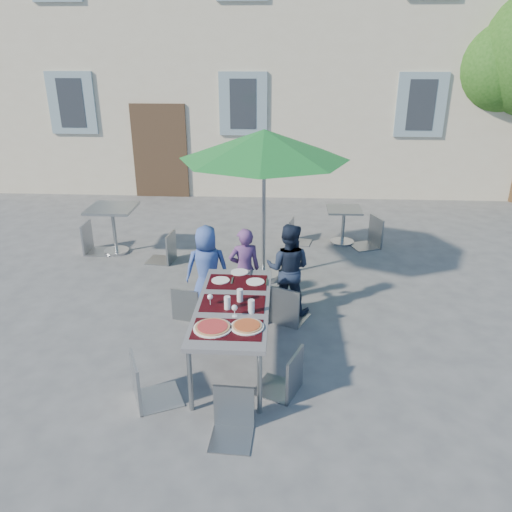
# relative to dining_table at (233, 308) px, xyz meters

# --- Properties ---
(ground) EXTENTS (90.00, 90.00, 0.00)m
(ground) POSITION_rel_dining_table_xyz_m (-0.44, -0.53, -0.70)
(ground) COLOR #4B4B4D
(ground) RESTS_ON ground
(dining_table) EXTENTS (0.80, 1.85, 0.76)m
(dining_table) POSITION_rel_dining_table_xyz_m (0.00, 0.00, 0.00)
(dining_table) COLOR #4A494F
(dining_table) RESTS_ON ground
(pizza_near_left) EXTENTS (0.39, 0.39, 0.03)m
(pizza_near_left) POSITION_rel_dining_table_xyz_m (-0.15, -0.55, 0.07)
(pizza_near_left) COLOR white
(pizza_near_left) RESTS_ON dining_table
(pizza_near_right) EXTENTS (0.34, 0.34, 0.03)m
(pizza_near_right) POSITION_rel_dining_table_xyz_m (0.19, -0.50, 0.07)
(pizza_near_right) COLOR white
(pizza_near_right) RESTS_ON dining_table
(glassware) EXTENTS (0.53, 0.40, 0.15)m
(glassware) POSITION_rel_dining_table_xyz_m (0.04, -0.10, 0.13)
(glassware) COLOR silver
(glassware) RESTS_ON dining_table
(place_settings) EXTENTS (0.68, 0.49, 0.01)m
(place_settings) POSITION_rel_dining_table_xyz_m (0.01, 0.65, 0.06)
(place_settings) COLOR white
(place_settings) RESTS_ON dining_table
(child_0) EXTENTS (0.65, 0.48, 1.20)m
(child_0) POSITION_rel_dining_table_xyz_m (-0.48, 1.28, -0.10)
(child_0) COLOR #38529C
(child_0) RESTS_ON ground
(child_1) EXTENTS (0.49, 0.38, 1.18)m
(child_1) POSITION_rel_dining_table_xyz_m (0.03, 1.29, -0.11)
(child_1) COLOR #5A356D
(child_1) RESTS_ON ground
(child_2) EXTENTS (0.67, 0.47, 1.26)m
(child_2) POSITION_rel_dining_table_xyz_m (0.61, 1.26, -0.06)
(child_2) COLOR #192237
(child_2) RESTS_ON ground
(chair_0) EXTENTS (0.46, 0.46, 0.86)m
(chair_0) POSITION_rel_dining_table_xyz_m (-0.71, 0.98, -0.20)
(chair_0) COLOR gray
(chair_0) RESTS_ON ground
(chair_1) EXTENTS (0.53, 0.53, 0.95)m
(chair_1) POSITION_rel_dining_table_xyz_m (-0.07, 0.93, -0.14)
(chair_1) COLOR gray
(chair_1) RESTS_ON ground
(chair_2) EXTENTS (0.59, 0.60, 1.01)m
(chair_2) POSITION_rel_dining_table_xyz_m (0.60, 0.94, -0.10)
(chair_2) COLOR gray
(chair_2) RESTS_ON ground
(chair_3) EXTENTS (0.59, 0.59, 1.00)m
(chair_3) POSITION_rel_dining_table_xyz_m (-0.81, -0.76, -0.11)
(chair_3) COLOR #91989D
(chair_3) RESTS_ON ground
(chair_4) EXTENTS (0.55, 0.55, 0.95)m
(chair_4) POSITION_rel_dining_table_xyz_m (0.60, -0.53, -0.14)
(chair_4) COLOR gray
(chair_4) RESTS_ON ground
(chair_5) EXTENTS (0.40, 0.41, 0.87)m
(chair_5) POSITION_rel_dining_table_xyz_m (0.10, -1.17, -0.19)
(chair_5) COLOR gray
(chair_5) RESTS_ON ground
(patio_umbrella) EXTENTS (2.47, 2.47, 2.31)m
(patio_umbrella) POSITION_rel_dining_table_xyz_m (0.24, 2.29, 1.38)
(patio_umbrella) COLOR #B1B2B9
(patio_umbrella) RESTS_ON ground
(cafe_table_0) EXTENTS (0.78, 0.78, 0.84)m
(cafe_table_0) POSITION_rel_dining_table_xyz_m (-2.42, 3.24, -0.09)
(cafe_table_0) COLOR #B1B2B9
(cafe_table_0) RESTS_ON ground
(bg_chair_l_0) EXTENTS (0.46, 0.45, 1.02)m
(bg_chair_l_0) POSITION_rel_dining_table_xyz_m (-2.82, 3.23, -0.09)
(bg_chair_l_0) COLOR #8F939A
(bg_chair_l_0) RESTS_ON ground
(bg_chair_r_0) EXTENTS (0.49, 0.48, 0.97)m
(bg_chair_r_0) POSITION_rel_dining_table_xyz_m (-1.45, 2.88, -0.13)
(bg_chair_r_0) COLOR gray
(bg_chair_r_0) RESTS_ON ground
(cafe_table_1) EXTENTS (0.62, 0.62, 0.66)m
(cafe_table_1) POSITION_rel_dining_table_xyz_m (1.64, 3.95, -0.27)
(cafe_table_1) COLOR #B1B2B9
(cafe_table_1) RESTS_ON ground
(bg_chair_l_1) EXTENTS (0.45, 0.45, 0.86)m
(bg_chair_l_1) POSITION_rel_dining_table_xyz_m (0.78, 3.92, -0.20)
(bg_chair_l_1) COLOR gray
(bg_chair_l_1) RESTS_ON ground
(bg_chair_r_1) EXTENTS (0.60, 0.59, 1.03)m
(bg_chair_r_1) POSITION_rel_dining_table_xyz_m (2.13, 3.81, -0.09)
(bg_chair_r_1) COLOR gray
(bg_chair_r_1) RESTS_ON ground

